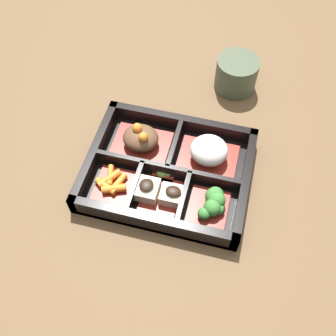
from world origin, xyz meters
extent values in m
plane|color=brown|center=(0.00, 0.00, 0.00)|extent=(3.00, 3.00, 0.00)
cube|color=black|center=(0.00, 0.00, 0.01)|extent=(0.28, 0.22, 0.01)
cube|color=black|center=(0.00, -0.11, 0.02)|extent=(0.28, 0.01, 0.04)
cube|color=black|center=(0.00, 0.11, 0.02)|extent=(0.28, 0.01, 0.04)
cube|color=black|center=(-0.13, 0.00, 0.02)|extent=(0.01, 0.22, 0.04)
cube|color=black|center=(0.13, 0.00, 0.02)|extent=(0.01, 0.22, 0.04)
cube|color=black|center=(0.00, -0.01, 0.02)|extent=(0.25, 0.01, 0.04)
cube|color=black|center=(-0.04, -0.05, 0.02)|extent=(0.01, 0.09, 0.04)
cube|color=black|center=(0.04, -0.05, 0.02)|extent=(0.01, 0.09, 0.04)
cube|color=black|center=(0.00, 0.05, 0.02)|extent=(0.01, 0.10, 0.04)
cube|color=maroon|center=(-0.06, 0.05, 0.01)|extent=(0.10, 0.08, 0.01)
ellipsoid|color=brown|center=(-0.06, 0.05, 0.03)|extent=(0.07, 0.06, 0.04)
sphere|color=orange|center=(-0.05, 0.03, 0.05)|extent=(0.02, 0.02, 0.02)
sphere|color=orange|center=(-0.07, 0.05, 0.05)|extent=(0.02, 0.02, 0.02)
cube|color=maroon|center=(0.06, 0.05, 0.01)|extent=(0.10, 0.08, 0.01)
ellipsoid|color=silver|center=(0.06, 0.05, 0.04)|extent=(0.07, 0.06, 0.05)
cube|color=maroon|center=(-0.08, -0.05, 0.01)|extent=(0.06, 0.07, 0.01)
cylinder|color=orange|center=(-0.09, -0.04, 0.02)|extent=(0.04, 0.04, 0.01)
cylinder|color=orange|center=(-0.07, -0.04, 0.02)|extent=(0.02, 0.03, 0.01)
cylinder|color=orange|center=(-0.08, -0.06, 0.02)|extent=(0.04, 0.03, 0.01)
cylinder|color=orange|center=(-0.09, -0.06, 0.02)|extent=(0.04, 0.03, 0.01)
cylinder|color=orange|center=(-0.09, -0.04, 0.02)|extent=(0.02, 0.04, 0.01)
cube|color=maroon|center=(0.00, -0.05, 0.01)|extent=(0.06, 0.07, 0.01)
cube|color=beige|center=(-0.02, -0.05, 0.03)|extent=(0.04, 0.04, 0.02)
ellipsoid|color=black|center=(-0.02, -0.05, 0.04)|extent=(0.02, 0.03, 0.01)
cube|color=beige|center=(0.02, -0.05, 0.03)|extent=(0.04, 0.04, 0.02)
ellipsoid|color=black|center=(0.02, -0.05, 0.04)|extent=(0.03, 0.02, 0.01)
cube|color=maroon|center=(0.08, -0.05, 0.01)|extent=(0.07, 0.07, 0.01)
sphere|color=#387A33|center=(0.09, -0.04, 0.03)|extent=(0.03, 0.03, 0.03)
sphere|color=#387A33|center=(0.10, -0.06, 0.03)|extent=(0.02, 0.02, 0.02)
sphere|color=#387A33|center=(0.09, -0.06, 0.03)|extent=(0.03, 0.03, 0.03)
sphere|color=#387A33|center=(0.09, -0.04, 0.03)|extent=(0.03, 0.03, 0.03)
sphere|color=#387A33|center=(0.08, -0.07, 0.03)|extent=(0.02, 0.02, 0.02)
sphere|color=#387A33|center=(0.09, -0.04, 0.03)|extent=(0.03, 0.03, 0.03)
cube|color=maroon|center=(-0.01, -0.01, 0.01)|extent=(0.04, 0.04, 0.01)
cylinder|color=#75A84C|center=(-0.01, -0.01, 0.02)|extent=(0.02, 0.02, 0.01)
cylinder|color=#75A84C|center=(-0.01, 0.00, 0.02)|extent=(0.02, 0.02, 0.01)
cylinder|color=#75A84C|center=(0.00, 0.00, 0.02)|extent=(0.02, 0.02, 0.01)
cylinder|color=#424C38|center=(0.08, 0.25, 0.03)|extent=(0.08, 0.08, 0.07)
cylinder|color=#597A38|center=(0.08, 0.25, 0.06)|extent=(0.07, 0.07, 0.01)
camera|label=1|loc=(0.09, -0.36, 0.60)|focal=42.00mm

